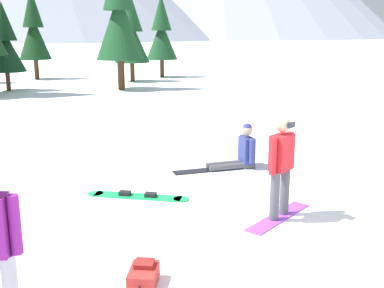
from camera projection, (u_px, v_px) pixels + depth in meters
ground_plane at (330, 262)px, 6.03m from camera, size 800.00×800.00×0.00m
snowboarder_midground at (281, 166)px, 7.26m from camera, size 1.43×1.16×1.66m
snowboarder_background at (239, 153)px, 10.15m from camera, size 1.83×0.63×0.98m
loose_snowboard_near_right at (138, 196)px, 8.40m from camera, size 1.85×1.02×0.09m
backpack_red at (144, 275)px, 5.48m from camera, size 0.45×0.55×0.27m
pine_tree_short at (119, 14)px, 23.05m from camera, size 2.41×2.41×6.94m
pine_tree_broad at (5, 43)px, 22.88m from camera, size 1.90×1.90×4.37m
pine_tree_tall at (33, 30)px, 28.47m from camera, size 1.95×1.95×5.57m
pine_tree_leaning at (131, 34)px, 27.19m from camera, size 2.09×2.09×5.12m
pine_tree_twin at (162, 33)px, 29.76m from camera, size 2.02×2.02×5.23m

